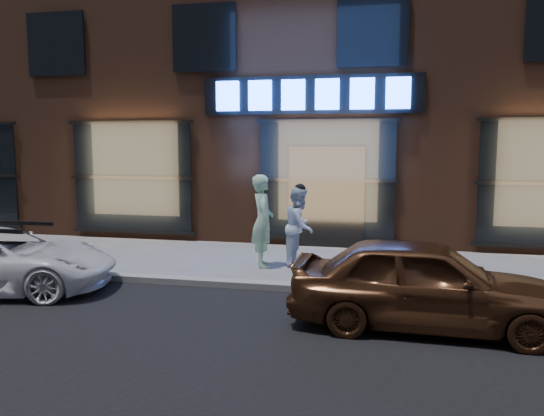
# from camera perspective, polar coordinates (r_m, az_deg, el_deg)

# --- Properties ---
(ground) EXTENTS (90.00, 90.00, 0.00)m
(ground) POSITION_cam_1_polar(r_m,az_deg,el_deg) (9.06, 3.04, -8.92)
(ground) COLOR slate
(ground) RESTS_ON ground
(curb) EXTENTS (60.00, 0.25, 0.12)m
(curb) POSITION_cam_1_polar(r_m,az_deg,el_deg) (9.04, 3.04, -8.56)
(curb) COLOR gray
(curb) RESTS_ON ground
(storefront_building) EXTENTS (30.20, 8.28, 10.30)m
(storefront_building) POSITION_cam_1_polar(r_m,az_deg,el_deg) (16.86, 7.57, 16.08)
(storefront_building) COLOR #54301E
(storefront_building) RESTS_ON ground
(man_bowtie) EXTENTS (0.66, 0.79, 1.86)m
(man_bowtie) POSITION_cam_1_polar(r_m,az_deg,el_deg) (10.61, -1.02, -1.40)
(man_bowtie) COLOR #B3ECCE
(man_bowtie) RESTS_ON ground
(man_cap) EXTENTS (0.70, 0.85, 1.60)m
(man_cap) POSITION_cam_1_polar(r_m,az_deg,el_deg) (10.80, 3.00, -1.96)
(man_cap) COLOR white
(man_cap) RESTS_ON ground
(gold_sedan) EXTENTS (3.66, 1.57, 1.23)m
(gold_sedan) POSITION_cam_1_polar(r_m,az_deg,el_deg) (7.46, 16.16, -7.79)
(gold_sedan) COLOR brown
(gold_sedan) RESTS_ON ground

